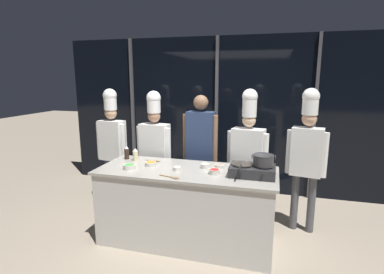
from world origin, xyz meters
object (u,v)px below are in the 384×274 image
object	(u,v)px
serving_spoon_solid	(156,161)
chef_sous	(155,144)
prep_bowl_bell_pepper	(215,171)
prep_bowl_carrots	(151,164)
prep_bowl_mushrooms	(219,166)
chef_pastry	(307,149)
squeeze_bottle_soy	(127,153)
person_guest	(201,144)
frying_pan	(242,163)
stock_pot	(263,160)
chef_head	(112,139)
prep_bowl_noodles	(205,165)
prep_bowl_scallions	(129,166)
portable_stove	(252,170)
chef_line	(248,150)
squeeze_bottle_oil	(135,155)
prep_bowl_garlic	(177,168)
serving_spoon_slotted	(173,177)

from	to	relation	value
serving_spoon_solid	chef_sous	xyz separation A→B (m)	(-0.18, 0.40, 0.12)
prep_bowl_bell_pepper	prep_bowl_carrots	bearing A→B (deg)	172.96
prep_bowl_mushrooms	chef_pastry	xyz separation A→B (m)	(1.04, 0.52, 0.16)
squeeze_bottle_soy	person_guest	xyz separation A→B (m)	(0.91, 0.47, 0.08)
frying_pan	serving_spoon_solid	world-z (taller)	frying_pan
stock_pot	chef_head	world-z (taller)	chef_head
serving_spoon_solid	chef_sous	distance (m)	0.46
squeeze_bottle_soy	prep_bowl_mushrooms	world-z (taller)	squeeze_bottle_soy
frying_pan	chef_head	distance (m)	2.19
prep_bowl_noodles	prep_bowl_scallions	bearing A→B (deg)	-162.38
prep_bowl_bell_pepper	chef_head	xyz separation A→B (m)	(-1.76, 0.78, 0.12)
portable_stove	stock_pot	xyz separation A→B (m)	(0.12, 0.00, 0.13)
prep_bowl_mushrooms	person_guest	size ratio (longest dim) A/B	0.06
prep_bowl_noodles	serving_spoon_solid	world-z (taller)	prep_bowl_noodles
chef_pastry	portable_stove	bearing A→B (deg)	58.35
stock_pot	chef_line	world-z (taller)	chef_line
squeeze_bottle_oil	prep_bowl_bell_pepper	distance (m)	1.15
portable_stove	prep_bowl_mushrooms	bearing A→B (deg)	158.55
prep_bowl_noodles	chef_sous	size ratio (longest dim) A/B	0.06
portable_stove	prep_bowl_garlic	world-z (taller)	portable_stove
prep_bowl_mushrooms	serving_spoon_slotted	distance (m)	0.64
squeeze_bottle_oil	chef_pastry	distance (m)	2.22
frying_pan	person_guest	size ratio (longest dim) A/B	0.24
portable_stove	serving_spoon_solid	size ratio (longest dim) A/B	2.40
frying_pan	chef_line	size ratio (longest dim) A/B	0.23
prep_bowl_mushrooms	prep_bowl_garlic	xyz separation A→B (m)	(-0.47, -0.20, -0.00)
portable_stove	chef_head	size ratio (longest dim) A/B	0.27
squeeze_bottle_soy	chef_pastry	size ratio (longest dim) A/B	0.10
prep_bowl_garlic	chef_pastry	xyz separation A→B (m)	(1.51, 0.72, 0.16)
prep_bowl_noodles	prep_bowl_bell_pepper	bearing A→B (deg)	-50.79
prep_bowl_noodles	chef_sous	xyz separation A→B (m)	(-0.87, 0.51, 0.10)
serving_spoon_slotted	serving_spoon_solid	xyz separation A→B (m)	(-0.44, 0.56, -0.00)
portable_stove	prep_bowl_carrots	bearing A→B (deg)	177.58
prep_bowl_scallions	prep_bowl_mushrooms	bearing A→B (deg)	16.15
chef_sous	chef_head	bearing A→B (deg)	0.90
portable_stove	squeeze_bottle_oil	distance (m)	1.56
frying_pan	squeeze_bottle_oil	bearing A→B (deg)	171.09
squeeze_bottle_oil	chef_pastry	world-z (taller)	chef_pastry
squeeze_bottle_oil	person_guest	distance (m)	0.92
squeeze_bottle_oil	chef_line	size ratio (longest dim) A/B	0.09
prep_bowl_bell_pepper	person_guest	size ratio (longest dim) A/B	0.07
prep_bowl_scallions	chef_line	world-z (taller)	chef_line
frying_pan	squeeze_bottle_oil	world-z (taller)	squeeze_bottle_oil
squeeze_bottle_soy	chef_line	world-z (taller)	chef_line
squeeze_bottle_soy	prep_bowl_garlic	distance (m)	0.86
portable_stove	chef_pastry	size ratio (longest dim) A/B	0.27
frying_pan	prep_bowl_bell_pepper	xyz separation A→B (m)	(-0.31, -0.04, -0.11)
prep_bowl_bell_pepper	chef_line	bearing A→B (deg)	67.02
prep_bowl_mushrooms	prep_bowl_garlic	distance (m)	0.51
frying_pan	chef_sous	distance (m)	1.48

